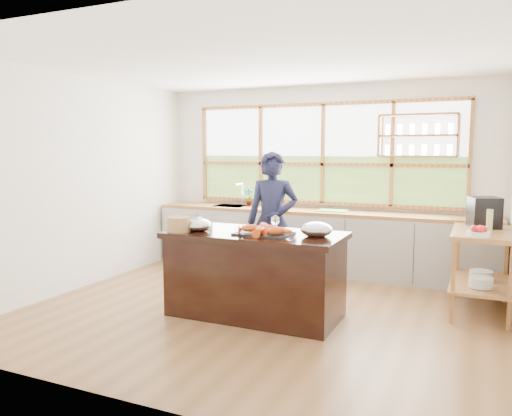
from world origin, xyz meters
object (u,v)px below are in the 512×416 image
Objects in this scene: island at (255,274)px; cook at (272,222)px; wicker_basket at (179,224)px; espresso_machine at (484,212)px.

island is 1.06× the size of cook.
wicker_basket is (-0.56, -1.24, 0.11)m from cook.
espresso_machine is (2.19, 1.36, 0.62)m from island.
cook is 2.43m from espresso_machine.
cook is (-0.19, 0.95, 0.42)m from island.
cook is 5.13× the size of espresso_machine.
island is 1.05m from cook.
wicker_basket is at bearing -159.25° from island.
wicker_basket reaches higher than island.
island is at bearing -165.13° from espresso_machine.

